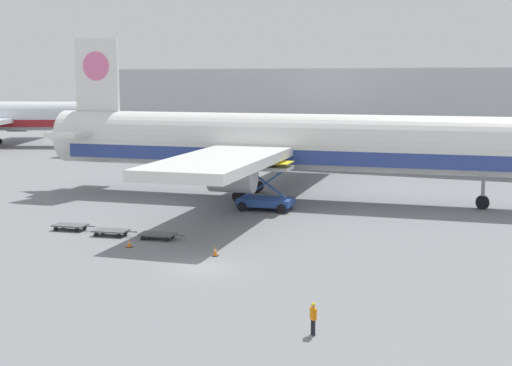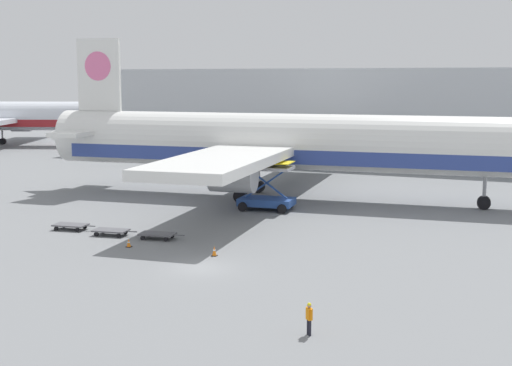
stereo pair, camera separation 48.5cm
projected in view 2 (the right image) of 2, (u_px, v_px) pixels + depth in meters
ground_plane at (201, 268)px, 47.98m from camera, size 400.00×400.00×0.00m
terminal_building at (362, 114)px, 110.67m from camera, size 90.00×18.20×14.00m
airplane_main at (280, 144)px, 74.48m from camera, size 58.04×48.55×17.00m
airplane_distant at (12, 117)px, 132.32m from camera, size 50.82×43.77×15.60m
scissor_lift_loader at (267, 191)px, 68.84m from camera, size 5.46×3.81×4.69m
baggage_dolly_lead at (71, 225)px, 59.97m from camera, size 3.77×1.87×0.48m
baggage_dolly_second at (111, 231)px, 57.83m from camera, size 3.77×1.87×0.48m
baggage_dolly_third at (158, 234)px, 56.50m from camera, size 3.77×1.87×0.48m
ground_crew_near at (309, 316)px, 35.36m from camera, size 0.42×0.43×1.69m
traffic_cone_near at (214, 251)px, 51.18m from camera, size 0.40×0.40×0.75m
traffic_cone_far at (129, 243)px, 53.88m from camera, size 0.40×0.40×0.65m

